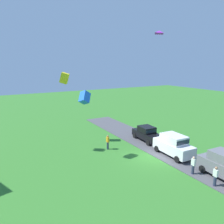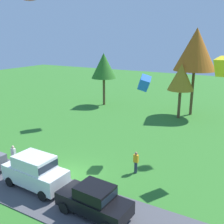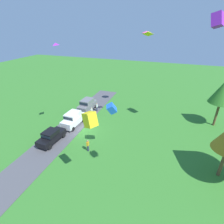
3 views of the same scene
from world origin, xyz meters
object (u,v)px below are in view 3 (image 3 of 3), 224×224
object	(u,v)px
car_suv_far_end	(87,104)
car_sedan_near_entrance	(51,136)
person_watching_sky	(88,145)
kite_diamond_high_right	(148,33)
person_on_lawn	(92,112)
kite_delta_mid_center	(146,32)
person_beside_suv	(97,107)
kite_diamond_trailing_tail	(55,44)
tree_center_back	(223,92)
kite_box_over_trees	(218,20)
car_suv_mid_row	(73,118)
kite_box_topmost	(112,108)
kite_box_near_flag	(90,120)

from	to	relation	value
car_suv_far_end	car_sedan_near_entrance	bearing A→B (deg)	-0.84
person_watching_sky	kite_diamond_high_right	world-z (taller)	kite_diamond_high_right
car_suv_far_end	car_sedan_near_entrance	xyz separation A→B (m)	(10.83, -0.16, -0.25)
person_on_lawn	kite_delta_mid_center	xyz separation A→B (m)	(-5.08, 7.86, 12.99)
person_beside_suv	kite_diamond_trailing_tail	size ratio (longest dim) A/B	1.74
car_suv_far_end	tree_center_back	bearing A→B (deg)	95.35
person_watching_sky	tree_center_back	xyz separation A→B (m)	(-12.92, 16.68, 4.98)
person_on_lawn	kite_box_over_trees	distance (m)	22.11
car_suv_mid_row	car_sedan_near_entrance	distance (m)	5.11
car_suv_far_end	kite_box_topmost	size ratio (longest dim) A/B	4.30
car_sedan_near_entrance	person_watching_sky	distance (m)	5.69
tree_center_back	car_suv_far_end	bearing A→B (deg)	-84.65
car_suv_mid_row	tree_center_back	xyz separation A→B (m)	(-7.82, 21.89, 4.56)
kite_box_near_flag	car_suv_far_end	bearing A→B (deg)	-151.15
person_watching_sky	kite_box_near_flag	bearing A→B (deg)	32.63
kite_box_over_trees	person_watching_sky	bearing A→B (deg)	-56.19
car_suv_mid_row	kite_box_topmost	bearing A→B (deg)	62.39
person_on_lawn	kite_box_topmost	xyz separation A→B (m)	(8.17, 6.75, 5.51)
car_suv_far_end	kite_diamond_trailing_tail	xyz separation A→B (m)	(8.26, 0.76, 11.59)
car_sedan_near_entrance	kite_box_topmost	size ratio (longest dim) A/B	4.13
kite_box_over_trees	kite_box_near_flag	size ratio (longest dim) A/B	1.22
person_on_lawn	person_watching_sky	distance (m)	9.70
car_suv_far_end	car_sedan_near_entrance	distance (m)	10.83
tree_center_back	kite_box_near_flag	xyz separation A→B (m)	(17.89, -13.50, 2.14)
kite_delta_mid_center	person_on_lawn	bearing A→B (deg)	-57.15
car_sedan_near_entrance	kite_diamond_high_right	distance (m)	18.98
kite_box_over_trees	kite_box_topmost	bearing A→B (deg)	-51.50
car_sedan_near_entrance	kite_diamond_trailing_tail	world-z (taller)	kite_diamond_trailing_tail
person_watching_sky	kite_diamond_trailing_tail	bearing A→B (deg)	-118.38
tree_center_back	kite_diamond_high_right	size ratio (longest dim) A/B	7.28
car_sedan_near_entrance	car_suv_far_end	bearing A→B (deg)	179.16
kite_box_over_trees	kite_diamond_high_right	xyz separation A→B (m)	(0.17, -7.61, -1.44)
car_sedan_near_entrance	kite_box_topmost	xyz separation A→B (m)	(-0.77, 8.72, 5.34)
person_watching_sky	kite_box_topmost	bearing A→B (deg)	104.57
car_suv_far_end	kite_box_near_flag	size ratio (longest dim) A/B	3.83
person_on_lawn	tree_center_back	world-z (taller)	tree_center_back
kite_box_topmost	kite_delta_mid_center	size ratio (longest dim) A/B	0.71
person_beside_suv	person_watching_sky	xyz separation A→B (m)	(11.18, 3.67, 0.00)
person_on_lawn	kite_diamond_high_right	size ratio (longest dim) A/B	1.61
kite_diamond_high_right	kite_box_near_flag	distance (m)	14.87
person_on_lawn	car_suv_far_end	bearing A→B (deg)	-136.09
kite_box_over_trees	kite_diamond_trailing_tail	size ratio (longest dim) A/B	1.52
car_suv_far_end	person_watching_sky	size ratio (longest dim) A/B	2.74
car_sedan_near_entrance	person_watching_sky	bearing A→B (deg)	89.86
kite_delta_mid_center	car_suv_far_end	bearing A→B (deg)	-71.71
kite_diamond_high_right	car_suv_mid_row	bearing A→B (deg)	-72.20
person_watching_sky	kite_diamond_trailing_tail	xyz separation A→B (m)	(-2.58, -4.77, 12.01)
kite_delta_mid_center	kite_diamond_trailing_tail	bearing A→B (deg)	-37.88
car_sedan_near_entrance	person_on_lawn	xyz separation A→B (m)	(-8.95, 1.97, -0.16)
person_beside_suv	person_watching_sky	distance (m)	11.77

